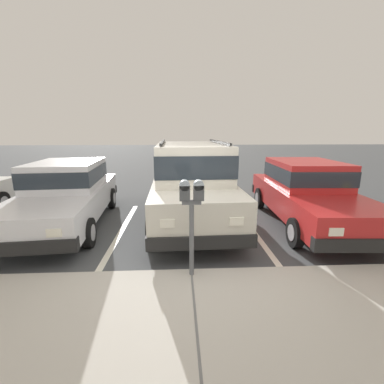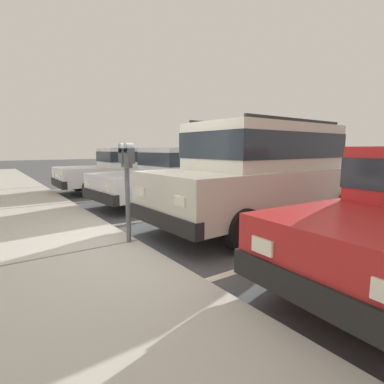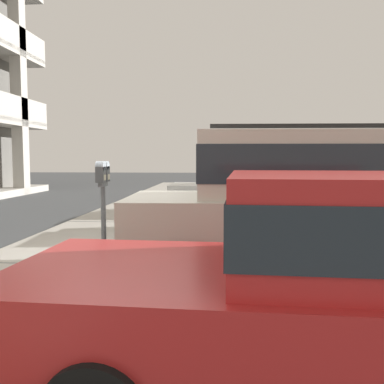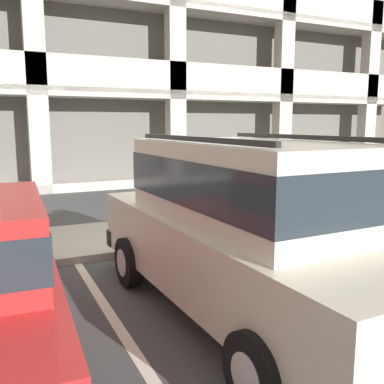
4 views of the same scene
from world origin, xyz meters
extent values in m
cube|color=#444749|center=(0.00, 0.00, -0.05)|extent=(80.00, 80.00, 0.10)
cube|color=#ADA89E|center=(0.00, 1.30, 0.06)|extent=(40.00, 2.20, 0.12)
cube|color=#606060|center=(0.00, 1.30, 0.12)|extent=(0.03, 2.16, 0.00)
cube|color=#606060|center=(4.00, 1.30, 0.12)|extent=(0.03, 2.16, 0.00)
cube|color=silver|center=(-1.53, -1.40, 0.00)|extent=(0.12, 4.80, 0.01)
cube|color=silver|center=(1.53, -1.40, 0.00)|extent=(0.12, 4.80, 0.01)
cube|color=beige|center=(-0.12, -2.42, 0.73)|extent=(1.98, 4.75, 0.80)
cube|color=beige|center=(-0.12, -2.47, 1.55)|extent=(1.71, 2.96, 0.84)
cube|color=#232B33|center=(-0.12, -2.47, 1.57)|extent=(1.73, 2.99, 0.46)
cube|color=black|center=(-0.19, -0.11, 0.45)|extent=(1.88, 0.22, 0.24)
cube|color=silver|center=(0.37, -0.04, 0.81)|extent=(0.24, 0.04, 0.14)
cube|color=silver|center=(-0.77, -0.08, 0.81)|extent=(0.24, 0.04, 0.14)
cylinder|color=black|center=(0.73, -0.94, 0.33)|extent=(0.22, 0.67, 0.66)
cylinder|color=#B2B2B7|center=(0.73, -0.94, 0.33)|extent=(0.23, 0.37, 0.36)
cylinder|color=black|center=(-1.07, -0.99, 0.33)|extent=(0.22, 0.67, 0.66)
cylinder|color=#B2B2B7|center=(-1.07, -0.99, 0.33)|extent=(0.23, 0.37, 0.36)
cylinder|color=black|center=(-0.98, -3.90, 0.33)|extent=(0.22, 0.67, 0.66)
cylinder|color=#B2B2B7|center=(-0.98, -3.90, 0.33)|extent=(0.23, 0.37, 0.36)
cube|color=black|center=(0.57, -2.45, 2.01)|extent=(0.13, 2.62, 0.05)
cube|color=black|center=(-0.81, -2.49, 2.01)|extent=(0.13, 2.62, 0.05)
cube|color=silver|center=(-2.38, 0.10, 0.66)|extent=(0.24, 0.04, 0.14)
cylinder|color=black|center=(-2.12, -0.76, 0.30)|extent=(0.19, 0.61, 0.60)
cylinder|color=#B2B2B7|center=(-2.12, -0.76, 0.30)|extent=(0.20, 0.34, 0.33)
cube|color=black|center=(2.75, -0.10, 0.42)|extent=(1.74, 0.31, 0.24)
cube|color=silver|center=(3.27, -0.01, 0.66)|extent=(0.24, 0.05, 0.14)
cube|color=silver|center=(2.22, -0.10, 0.66)|extent=(0.24, 0.05, 0.14)
cylinder|color=black|center=(3.64, -0.82, 0.30)|extent=(0.21, 0.61, 0.60)
cylinder|color=#B2B2B7|center=(3.64, -0.82, 0.30)|extent=(0.21, 0.34, 0.33)
cylinder|color=black|center=(1.98, -0.97, 0.30)|extent=(0.21, 0.61, 0.60)
cylinder|color=#B2B2B7|center=(1.98, -0.97, 0.30)|extent=(0.21, 0.34, 0.33)
cylinder|color=#595B60|center=(0.00, 0.35, 0.68)|extent=(0.07, 0.07, 1.12)
cube|color=#595B60|center=(0.00, 0.35, 1.27)|extent=(0.28, 0.06, 0.06)
cube|color=#424447|center=(-0.10, 0.35, 1.41)|extent=(0.15, 0.11, 0.22)
cylinder|color=#8C99A3|center=(-0.10, 0.35, 1.52)|extent=(0.15, 0.11, 0.15)
cube|color=#B7B293|center=(-0.10, 0.29, 1.37)|extent=(0.08, 0.01, 0.08)
cube|color=#424447|center=(0.10, 0.35, 1.41)|extent=(0.15, 0.11, 0.22)
cylinder|color=#8C99A3|center=(0.10, 0.35, 1.52)|extent=(0.15, 0.11, 0.15)
cube|color=#B7B293|center=(0.10, 0.29, 1.37)|extent=(0.08, 0.01, 0.08)
cube|color=#B7B2A8|center=(-1.26, 12.39, 0.15)|extent=(32.00, 10.00, 0.30)
cube|color=#B7B2A8|center=(-1.26, 12.39, 3.15)|extent=(32.00, 10.00, 0.30)
cube|color=#B7B2A8|center=(-1.26, 7.49, 3.70)|extent=(32.00, 0.20, 1.10)
cube|color=#B7B2A8|center=(-1.26, 12.39, 6.15)|extent=(32.00, 10.00, 0.30)
camera|label=1|loc=(0.17, 3.90, 2.27)|focal=24.00mm
camera|label=2|loc=(-4.12, 2.07, 1.52)|focal=28.00mm
camera|label=3|loc=(-5.87, -1.35, 1.65)|focal=40.00mm
camera|label=4|loc=(-2.66, -6.33, 2.16)|focal=40.00mm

